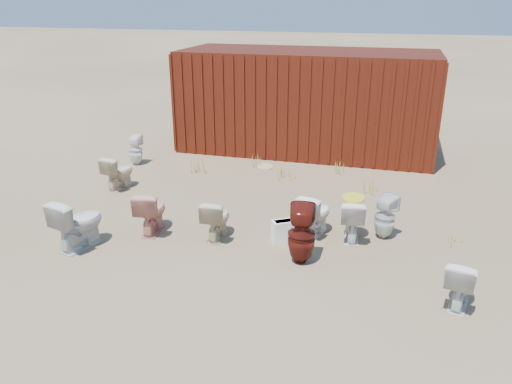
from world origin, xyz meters
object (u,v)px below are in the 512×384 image
(shipping_container, at_px, (307,101))
(loose_tank, at_px, (288,230))
(toilet_back_beige_left, at_px, (119,172))
(toilet_back_beige_right, at_px, (217,218))
(toilet_front_c, at_px, (315,214))
(toilet_front_a, at_px, (78,223))
(toilet_front_e, at_px, (461,282))
(toilet_front_maroon, at_px, (301,235))
(toilet_back_yellowlid, at_px, (352,219))
(toilet_front_pink, at_px, (151,211))
(toilet_back_a, at_px, (136,150))
(toilet_back_e, at_px, (385,217))

(shipping_container, relative_size, loose_tank, 12.00)
(toilet_back_beige_left, relative_size, toilet_back_beige_right, 1.03)
(shipping_container, xyz_separation_m, toilet_front_c, (1.02, -4.78, -0.85))
(toilet_back_beige_left, bearing_deg, toilet_back_beige_right, 161.43)
(loose_tank, bearing_deg, toilet_front_a, 167.11)
(toilet_front_a, xyz_separation_m, toilet_front_c, (3.35, 1.40, -0.05))
(toilet_front_e, bearing_deg, toilet_front_a, 12.40)
(toilet_front_e, height_order, toilet_back_beige_right, toilet_back_beige_right)
(toilet_front_maroon, xyz_separation_m, toilet_back_yellowlid, (0.62, 0.95, -0.09))
(toilet_front_pink, relative_size, loose_tank, 1.44)
(toilet_front_maroon, bearing_deg, toilet_back_a, -45.32)
(toilet_front_a, height_order, toilet_front_maroon, toilet_front_maroon)
(shipping_container, xyz_separation_m, loose_tank, (0.66, -5.13, -1.02))
(toilet_front_a, xyz_separation_m, toilet_front_maroon, (3.31, 0.45, 0.03))
(shipping_container, height_order, loose_tank, shipping_container)
(toilet_front_c, distance_m, toilet_back_beige_right, 1.56)
(shipping_container, bearing_deg, toilet_front_c, -77.91)
(toilet_front_e, height_order, loose_tank, toilet_front_e)
(toilet_front_e, relative_size, toilet_back_beige_right, 0.97)
(toilet_back_a, distance_m, toilet_back_beige_right, 4.28)
(toilet_front_c, bearing_deg, toilet_back_beige_left, 2.24)
(toilet_front_maroon, bearing_deg, toilet_back_yellowlid, -131.07)
(shipping_container, height_order, toilet_front_a, shipping_container)
(toilet_front_e, relative_size, toilet_back_a, 0.94)
(toilet_back_yellowlid, bearing_deg, toilet_back_beige_left, -19.47)
(toilet_back_e, bearing_deg, toilet_front_c, 39.64)
(toilet_front_a, relative_size, toilet_back_yellowlid, 1.18)
(shipping_container, bearing_deg, toilet_front_e, -63.91)
(toilet_front_a, relative_size, toilet_front_maroon, 0.92)
(toilet_front_a, distance_m, toilet_back_a, 4.04)
(toilet_back_beige_left, distance_m, loose_tank, 3.96)
(toilet_front_pink, height_order, toilet_front_c, toilet_front_pink)
(toilet_front_a, distance_m, toilet_front_e, 5.40)
(toilet_front_a, distance_m, toilet_back_yellowlid, 4.18)
(toilet_front_a, bearing_deg, toilet_front_c, -141.56)
(toilet_front_e, height_order, toilet_back_e, toilet_back_e)
(toilet_front_e, height_order, toilet_back_a, toilet_back_a)
(toilet_back_beige_left, bearing_deg, toilet_front_c, 178.14)
(toilet_back_beige_right, bearing_deg, toilet_front_a, 23.05)
(toilet_front_a, xyz_separation_m, toilet_front_pink, (0.81, 0.78, -0.04))
(toilet_back_beige_left, xyz_separation_m, toilet_back_beige_right, (2.61, -1.54, -0.01))
(toilet_front_pink, bearing_deg, toilet_front_e, 161.66)
(toilet_front_pink, height_order, toilet_back_beige_left, toilet_front_pink)
(toilet_front_a, height_order, toilet_back_a, toilet_front_a)
(toilet_back_a, bearing_deg, toilet_back_yellowlid, 146.30)
(toilet_front_a, distance_m, toilet_front_maroon, 3.34)
(toilet_front_c, height_order, toilet_front_e, toilet_front_c)
(toilet_front_a, distance_m, toilet_back_beige_left, 2.51)
(toilet_front_pink, height_order, toilet_front_maroon, toilet_front_maroon)
(toilet_front_maroon, height_order, toilet_back_a, toilet_front_maroon)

